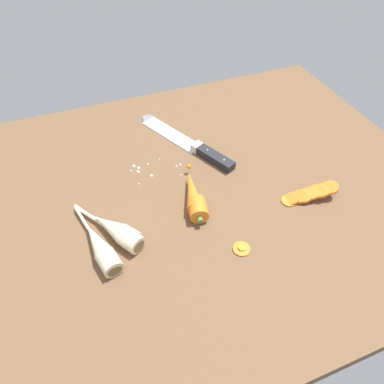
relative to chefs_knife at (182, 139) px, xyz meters
The scene contains 9 objects.
ground_plane 19.21cm from the chefs_knife, 104.38° to the right, with size 120.00×90.00×4.00cm, color brown.
chefs_knife is the anchor object (origin of this frame).
whole_carrot 22.76cm from the chefs_knife, 101.88° to the right, with size 7.07×17.79×4.20cm.
parsnip_front 34.74cm from the chefs_knife, 132.55° to the right, with size 12.53×17.93×4.00cm.
parsnip_mid_left 39.46cm from the chefs_knife, 133.78° to the right, with size 7.13×19.97×4.00cm.
parsnip_mid_right 34.44cm from the chefs_knife, 133.18° to the right, with size 12.20×15.61×4.00cm.
carrot_slice_stack 36.89cm from the chefs_knife, 56.13° to the right, with size 13.14×5.11×4.09cm.
carrot_slice_stray_near 37.76cm from the chefs_knife, 90.77° to the right, with size 3.61×3.61×0.70cm.
mince_crumbs 11.15cm from the chefs_knife, 138.12° to the right, with size 22.78×7.99×0.89cm.
Camera 1 is at (-19.16, -52.23, 58.62)cm, focal length 31.82 mm.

